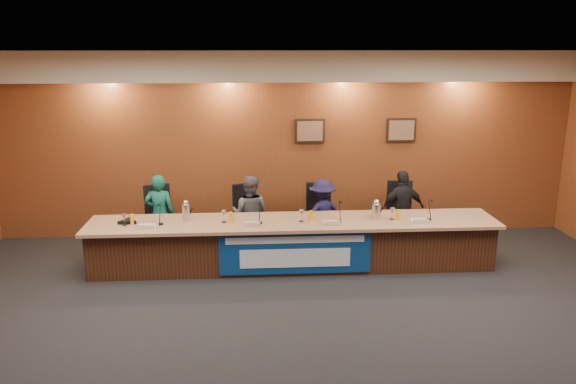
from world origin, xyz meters
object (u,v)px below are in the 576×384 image
panelist_d (402,210)px  carafe_right (376,211)px  office_chair_c (321,220)px  speakerphone (128,221)px  office_chair_a (161,223)px  office_chair_b (250,221)px  panelist_a (160,214)px  carafe_left (186,212)px  panelist_c (322,215)px  office_chair_d (400,218)px  banner (295,253)px  dais_body (293,245)px  panelist_b (250,214)px

panelist_d → carafe_right: size_ratio=5.68×
panelist_d → office_chair_c: 1.34m
carafe_right → speakerphone: 3.68m
office_chair_a → office_chair_b: bearing=-21.5°
office_chair_b → panelist_a: bearing=160.7°
carafe_left → speakerphone: 0.85m
panelist_c → speakerphone: panelist_c is taller
office_chair_c → office_chair_d: same height
banner → dais_body: bearing=90.0°
office_chair_a → office_chair_d: bearing=-21.5°
panelist_b → panelist_c: bearing=-163.5°
panelist_c → carafe_right: bearing=111.8°
office_chair_a → office_chair_c: same height
panelist_b → office_chair_b: panelist_b is taller
banner → panelist_c: bearing=64.9°
banner → panelist_d: 2.19m
panelist_d → carafe_left: panelist_d is taller
office_chair_d → speakerphone: speakerphone is taller
dais_body → office_chair_b: size_ratio=12.50×
panelist_b → panelist_d: 2.50m
panelist_b → office_chair_b: (0.00, 0.10, -0.16)m
carafe_right → panelist_b: bearing=158.3°
panelist_c → office_chair_b: (-1.18, 0.10, -0.12)m
office_chair_c → dais_body: bearing=-130.1°
panelist_a → office_chair_a: panelist_a is taller
panelist_a → carafe_right: 3.43m
banner → panelist_a: (-2.09, 1.13, 0.28)m
panelist_c → carafe_left: (-2.12, -0.66, 0.28)m
banner → carafe_left: bearing=163.6°
banner → office_chair_c: (0.53, 1.23, 0.10)m
office_chair_b → panelist_d: bearing=-25.6°
dais_body → carafe_left: carafe_left is taller
dais_body → office_chair_d: (1.85, 0.81, 0.13)m
panelist_d → office_chair_d: panelist_d is taller
office_chair_a → office_chair_b: 1.45m
banner → office_chair_d: 2.22m
carafe_right → carafe_left: bearing=178.1°
carafe_right → panelist_d: bearing=51.1°
office_chair_b → office_chair_d: same height
office_chair_d → carafe_left: (-3.45, -0.76, 0.40)m
office_chair_a → dais_body: bearing=-42.6°
banner → office_chair_b: banner is taller
dais_body → panelist_b: bearing=132.4°
panelist_b → carafe_right: bearing=174.8°
panelist_a → speakerphone: (-0.34, -0.72, 0.12)m
carafe_right → speakerphone: bearing=179.4°
panelist_c → speakerphone: size_ratio=3.72×
panelist_c → banner: bearing=43.0°
office_chair_a → carafe_left: carafe_left is taller
banner → carafe_left: 1.73m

